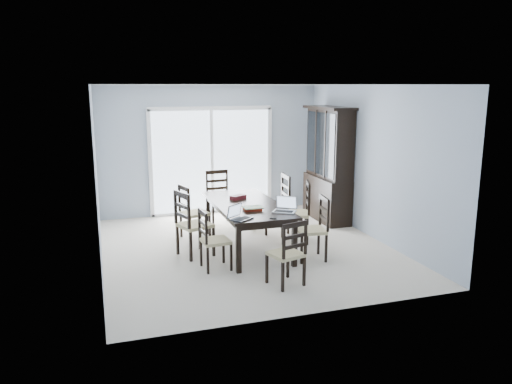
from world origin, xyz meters
The scene contains 24 objects.
floor centered at (0.00, 0.00, 0.00)m, with size 5.00×5.00×0.00m, color silver.
ceiling centered at (0.00, 0.00, 2.60)m, with size 5.00×5.00×0.00m, color white.
back_wall centered at (0.00, 2.50, 1.30)m, with size 4.50×0.02×2.60m, color #9CA9BA.
wall_left centered at (-2.25, 0.00, 1.30)m, with size 0.02×5.00×2.60m, color #9CA9BA.
wall_right centered at (2.25, 0.00, 1.30)m, with size 0.02×5.00×2.60m, color #9CA9BA.
balcony centered at (0.00, 3.50, -0.05)m, with size 4.50×2.00×0.10m, color gray.
railing centered at (0.00, 4.50, 0.55)m, with size 4.50×0.06×1.10m, color #99999E.
dining_table centered at (0.00, 0.00, 0.67)m, with size 1.00×2.20×0.75m.
china_hutch centered at (2.02, 1.25, 1.07)m, with size 0.50×1.38×2.20m.
sliding_door centered at (0.00, 2.48, 1.09)m, with size 2.52×0.05×2.18m.
chair_left_near centered at (-0.77, -0.73, 0.54)m, with size 0.42×0.41×1.02m.
chair_left_mid centered at (-0.95, -0.11, 0.63)m, with size 0.58×0.58×1.19m.
chair_left_far centered at (-0.78, 0.78, 0.57)m, with size 0.51×0.50×1.09m.
chair_right_near centered at (0.87, -0.78, 0.59)m, with size 0.48×0.47×1.11m.
chair_right_mid centered at (0.97, 0.08, 0.63)m, with size 0.58×0.57×1.19m.
chair_right_far centered at (0.84, 0.77, 0.63)m, with size 0.48×0.47×1.19m.
chair_end_near centered at (0.08, -1.67, 0.55)m, with size 0.49×0.49×1.04m.
chair_end_far centered at (-0.07, 1.62, 0.62)m, with size 0.46×0.47×1.17m.
laptop_dark centered at (-0.35, -0.91, 0.80)m, with size 0.36×0.35×0.21m.
laptop_silver centered at (0.37, -0.71, 0.80)m, with size 0.40×0.37×0.23m.
book_stack centered at (-0.04, -0.44, 0.77)m, with size 0.30×0.23×0.05m.
cell_phone centered at (0.09, -1.00, 0.76)m, with size 0.10×0.04×0.01m, color black.
game_box centered at (-0.05, 0.34, 0.78)m, with size 0.26×0.13×0.07m, color #490E1B.
hot_tub centered at (-0.50, 3.63, 0.47)m, with size 2.08×1.93×0.94m.
Camera 1 is at (-2.21, -7.40, 2.59)m, focal length 35.00 mm.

